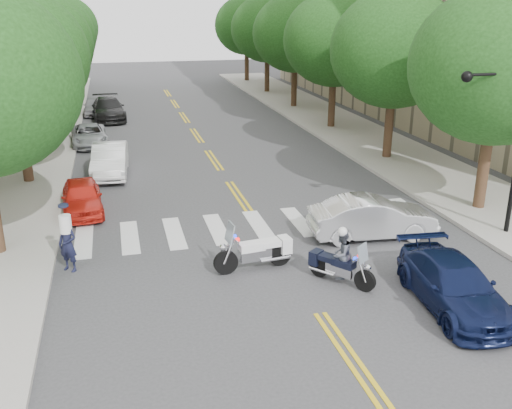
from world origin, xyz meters
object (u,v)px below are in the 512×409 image
object	(u,v)px
officer_standing	(68,244)
sedan_blue	(454,285)
motorcycle_police	(340,258)
motorcycle_parked	(260,251)
convertible	(372,217)

from	to	relation	value
officer_standing	sedan_blue	xyz separation A→B (m)	(10.06, -4.78, -0.22)
officer_standing	sedan_blue	bearing A→B (deg)	11.31
motorcycle_police	motorcycle_parked	size ratio (longest dim) A/B	0.74
convertible	sedan_blue	distance (m)	5.00
officer_standing	convertible	xyz separation A→B (m)	(10.04, 0.22, -0.14)
motorcycle_police	officer_standing	xyz separation A→B (m)	(-7.64, 2.73, 0.08)
motorcycle_parked	sedan_blue	world-z (taller)	motorcycle_parked
motorcycle_parked	motorcycle_police	bearing A→B (deg)	-133.78
officer_standing	convertible	world-z (taller)	officer_standing
officer_standing	convertible	bearing A→B (deg)	37.98
motorcycle_parked	convertible	distance (m)	4.63
convertible	sedan_blue	size ratio (longest dim) A/B	0.98
motorcycle_parked	officer_standing	size ratio (longest dim) A/B	1.46
officer_standing	sedan_blue	world-z (taller)	officer_standing
motorcycle_parked	convertible	xyz separation A→B (m)	(4.39, 1.47, 0.15)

